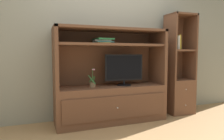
% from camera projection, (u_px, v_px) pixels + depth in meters
% --- Properties ---
extents(ground_plane, '(8.00, 8.00, 0.00)m').
position_uv_depth(ground_plane, '(121.00, 129.00, 2.86)').
color(ground_plane, tan).
extents(painted_rear_wall, '(6.00, 0.10, 2.80)m').
position_uv_depth(painted_rear_wall, '(104.00, 34.00, 3.45)').
color(painted_rear_wall, gray).
rests_on(painted_rear_wall, ground_plane).
extents(media_console, '(1.73, 0.56, 1.46)m').
position_uv_depth(media_console, '(111.00, 92.00, 3.21)').
color(media_console, brown).
rests_on(media_console, ground_plane).
extents(tv_monitor, '(0.64, 0.23, 0.49)m').
position_uv_depth(tv_monitor, '(124.00, 69.00, 3.20)').
color(tv_monitor, black).
rests_on(tv_monitor, media_console).
extents(potted_plant, '(0.11, 0.11, 0.29)m').
position_uv_depth(potted_plant, '(93.00, 83.00, 3.04)').
color(potted_plant, '#8C7251').
rests_on(potted_plant, media_console).
extents(magazine_stack, '(0.29, 0.33, 0.08)m').
position_uv_depth(magazine_stack, '(103.00, 41.00, 3.09)').
color(magazine_stack, gold).
rests_on(magazine_stack, media_console).
extents(bookshelf_tall, '(0.46, 0.39, 1.76)m').
position_uv_depth(bookshelf_tall, '(179.00, 81.00, 3.65)').
color(bookshelf_tall, brown).
rests_on(bookshelf_tall, ground_plane).
extents(upright_book_row, '(0.14, 0.16, 0.26)m').
position_uv_depth(upright_book_row, '(175.00, 43.00, 3.55)').
color(upright_book_row, gold).
rests_on(upright_book_row, bookshelf_tall).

